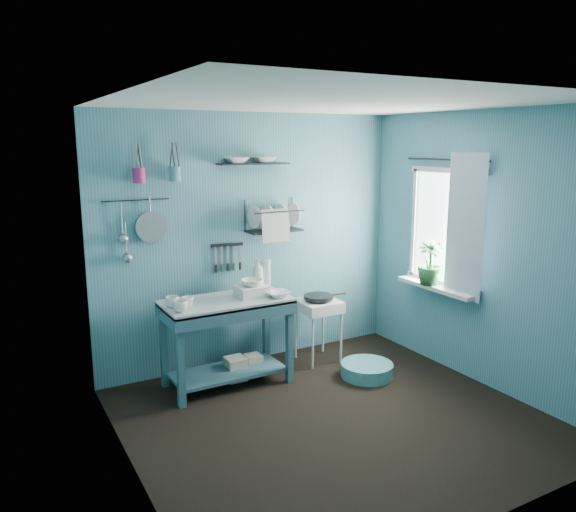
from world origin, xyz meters
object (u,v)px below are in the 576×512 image
potted_plant (430,263)px  storage_tin_small (253,365)px  mug_left (181,306)px  mug_right (172,302)px  hotplate_stand (318,330)px  work_counter (227,342)px  wash_tub (252,291)px  utensil_cup_magenta (139,175)px  frying_pan (318,297)px  dish_rack (274,216)px  storage_tin_large (236,369)px  utensil_cup_teal (175,174)px  mug_mid (188,302)px  water_bottle (266,273)px  colander (151,227)px  soap_bottle (258,274)px  floor_basin (367,370)px

potted_plant → storage_tin_small: (-1.65, 0.61, -0.95)m
mug_left → potted_plant: 2.46m
mug_right → hotplate_stand: (1.54, 0.09, -0.55)m
potted_plant → work_counter: bearing=164.8°
wash_tub → utensil_cup_magenta: bearing=156.0°
frying_pan → dish_rack: 0.94m
work_counter → utensil_cup_magenta: (-0.63, 0.37, 1.52)m
storage_tin_large → mug_right: bearing=-175.2°
hotplate_stand → utensil_cup_teal: size_ratio=4.90×
storage_tin_large → wash_tub: bearing=-25.0°
mug_mid → water_bottle: 0.95m
work_counter → storage_tin_small: bearing=22.6°
mug_right → hotplate_stand: 1.64m
potted_plant → storage_tin_large: 2.15m
colander → potted_plant: (2.49, -0.93, -0.42)m
mug_mid → storage_tin_small: (0.68, 0.14, -0.76)m
mug_left → wash_tub: (0.73, 0.14, 0.00)m
utensil_cup_teal → soap_bottle: bearing=-13.4°
mug_right → utensil_cup_teal: bearing=63.3°
soap_bottle → storage_tin_large: 0.93m
mug_left → utensil_cup_magenta: bearing=106.0°
soap_bottle → water_bottle: soap_bottle is taller
colander → floor_basin: 2.44m
mug_mid → utensil_cup_teal: bearing=81.1°
wash_tub → dish_rack: dish_rack is taller
utensil_cup_teal → potted_plant: 2.59m
soap_bottle → potted_plant: (1.53, -0.73, 0.08)m
hotplate_stand → dish_rack: 1.26m
mug_mid → water_bottle: size_ratio=0.36×
colander → utensil_cup_teal: bearing=-7.4°
mug_right → dish_rack: 1.37m
mug_mid → floor_basin: 1.85m
frying_pan → utensil_cup_teal: bearing=168.0°
soap_bottle → storage_tin_small: soap_bottle is taller
wash_tub → frying_pan: bearing=7.6°
soap_bottle → dish_rack: bearing=26.7°
mug_mid → storage_tin_large: size_ratio=0.45×
colander → storage_tin_large: bearing=-28.9°
potted_plant → floor_basin: 1.22m
utensil_cup_teal → floor_basin: 2.58m
mug_left → utensil_cup_teal: bearing=72.5°
utensil_cup_teal → potted_plant: size_ratio=0.30×
water_bottle → potted_plant: (1.43, -0.75, 0.09)m
wash_tub → utensil_cup_teal: utensil_cup_teal is taller
colander → water_bottle: bearing=-9.8°
potted_plant → storage_tin_small: bearing=159.7°
work_counter → hotplate_stand: bearing=12.4°
wash_tub → floor_basin: bearing=-25.8°
soap_bottle → potted_plant: potted_plant is taller
utensil_cup_magenta → soap_bottle: bearing=-9.4°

